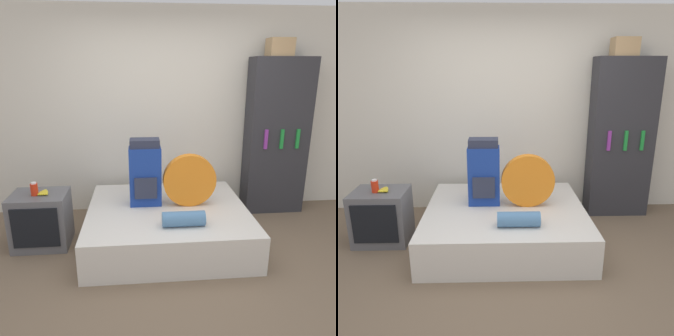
% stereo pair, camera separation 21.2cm
% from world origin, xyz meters
% --- Properties ---
extents(ground_plane, '(16.00, 16.00, 0.00)m').
position_xyz_m(ground_plane, '(0.00, 0.00, 0.00)').
color(ground_plane, brown).
extents(wall_back, '(8.00, 0.05, 2.60)m').
position_xyz_m(wall_back, '(0.00, 1.83, 1.30)').
color(wall_back, silver).
rests_on(wall_back, ground_plane).
extents(bed, '(1.73, 1.56, 0.39)m').
position_xyz_m(bed, '(-0.07, 0.88, 0.20)').
color(bed, silver).
rests_on(bed, ground_plane).
extents(backpack, '(0.35, 0.24, 0.74)m').
position_xyz_m(backpack, '(-0.30, 1.00, 0.75)').
color(backpack, navy).
rests_on(backpack, bed).
extents(tent_bag, '(0.58, 0.10, 0.58)m').
position_xyz_m(tent_bag, '(0.18, 0.92, 0.68)').
color(tent_bag, orange).
rests_on(tent_bag, bed).
extents(sleeping_roll, '(0.41, 0.15, 0.15)m').
position_xyz_m(sleeping_roll, '(0.05, 0.42, 0.47)').
color(sleeping_roll, teal).
rests_on(sleeping_roll, bed).
extents(television, '(0.58, 0.47, 0.59)m').
position_xyz_m(television, '(-1.43, 0.89, 0.30)').
color(television, '#5B5B60').
rests_on(television, ground_plane).
extents(canister, '(0.07, 0.07, 0.14)m').
position_xyz_m(canister, '(-1.46, 0.86, 0.66)').
color(canister, red).
rests_on(canister, television).
extents(banana_bunch, '(0.12, 0.17, 0.03)m').
position_xyz_m(banana_bunch, '(-1.37, 0.90, 0.61)').
color(banana_bunch, yellow).
rests_on(banana_bunch, television).
extents(bookshelf, '(0.77, 0.35, 2.00)m').
position_xyz_m(bookshelf, '(1.42, 1.60, 1.00)').
color(bookshelf, '#2D2D33').
rests_on(bookshelf, ground_plane).
extents(cardboard_box, '(0.29, 0.22, 0.21)m').
position_xyz_m(cardboard_box, '(1.35, 1.59, 2.10)').
color(cardboard_box, tan).
rests_on(cardboard_box, bookshelf).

